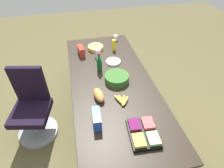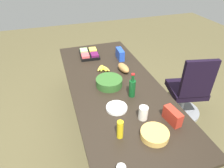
# 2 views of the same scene
# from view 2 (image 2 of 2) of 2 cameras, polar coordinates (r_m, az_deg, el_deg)

# --- Properties ---
(ground_plane) EXTENTS (10.00, 10.00, 0.00)m
(ground_plane) POSITION_cam_2_polar(r_m,az_deg,el_deg) (2.94, 0.66, -12.78)
(ground_plane) COLOR brown
(conference_table) EXTENTS (2.56, 1.07, 0.77)m
(conference_table) POSITION_cam_2_polar(r_m,az_deg,el_deg) (2.47, 0.77, -1.52)
(conference_table) COLOR black
(conference_table) RESTS_ON ground
(office_chair) EXTENTS (0.57, 0.57, 1.03)m
(office_chair) POSITION_cam_2_polar(r_m,az_deg,el_deg) (3.10, 20.65, -2.77)
(office_chair) COLOR gray
(office_chair) RESTS_ON ground
(wine_bottle) EXTENTS (0.08, 0.08, 0.29)m
(wine_bottle) POSITION_cam_2_polar(r_m,az_deg,el_deg) (2.21, 5.79, -1.06)
(wine_bottle) COLOR #104A1D
(wine_bottle) RESTS_ON conference_table
(mustard_bottle) EXTENTS (0.06, 0.06, 0.18)m
(mustard_bottle) POSITION_cam_2_polar(r_m,az_deg,el_deg) (1.76, 2.32, -12.86)
(mustard_bottle) COLOR yellow
(mustard_bottle) RESTS_ON conference_table
(fruit_platter) EXTENTS (0.38, 0.31, 0.07)m
(fruit_platter) POSITION_cam_2_polar(r_m,az_deg,el_deg) (3.13, -6.53, 8.54)
(fruit_platter) COLOR black
(fruit_platter) RESTS_ON conference_table
(chip_bag_blue) EXTENTS (0.22, 0.09, 0.15)m
(chip_bag_blue) POSITION_cam_2_polar(r_m,az_deg,el_deg) (3.01, 2.31, 8.53)
(chip_bag_blue) COLOR blue
(chip_bag_blue) RESTS_ON conference_table
(paper_plate_stack) EXTENTS (0.28, 0.28, 0.03)m
(paper_plate_stack) POSITION_cam_2_polar(r_m,az_deg,el_deg) (2.08, 1.34, -6.83)
(paper_plate_stack) COLOR white
(paper_plate_stack) RESTS_ON conference_table
(chip_bowl) EXTENTS (0.29, 0.29, 0.06)m
(chip_bowl) POSITION_cam_2_polar(r_m,az_deg,el_deg) (1.84, 12.07, -13.87)
(chip_bowl) COLOR #DEAF54
(chip_bowl) RESTS_ON conference_table
(mayo_jar) EXTENTS (0.11, 0.11, 0.14)m
(mayo_jar) POSITION_cam_2_polar(r_m,az_deg,el_deg) (1.96, 8.91, -8.17)
(mayo_jar) COLOR white
(mayo_jar) RESTS_ON conference_table
(salad_bowl) EXTENTS (0.35, 0.35, 0.10)m
(salad_bowl) POSITION_cam_2_polar(r_m,az_deg,el_deg) (2.40, -0.82, 0.53)
(salad_bowl) COLOR #2F5E25
(salad_bowl) RESTS_ON conference_table
(banana_bunch) EXTENTS (0.21, 0.18, 0.04)m
(banana_bunch) POSITION_cam_2_polar(r_m,az_deg,el_deg) (2.73, -2.63, 4.50)
(banana_bunch) COLOR yellow
(banana_bunch) RESTS_ON conference_table
(chip_bag_red) EXTENTS (0.21, 0.11, 0.14)m
(chip_bag_red) POSITION_cam_2_polar(r_m,az_deg,el_deg) (1.99, 16.89, -8.74)
(chip_bag_red) COLOR #B72F20
(chip_bag_red) RESTS_ON conference_table
(bread_loaf) EXTENTS (0.25, 0.14, 0.10)m
(bread_loaf) POSITION_cam_2_polar(r_m,az_deg,el_deg) (2.69, 3.29, 4.61)
(bread_loaf) COLOR #A6743E
(bread_loaf) RESTS_ON conference_table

